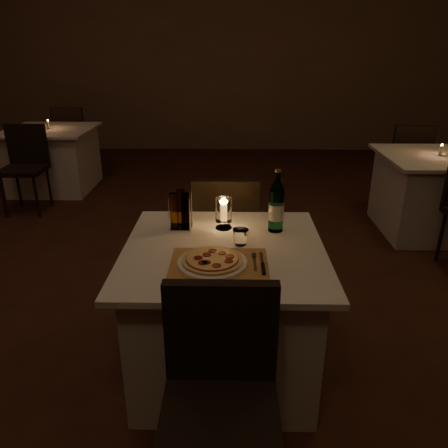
{
  "coord_description": "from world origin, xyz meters",
  "views": [
    {
      "loc": [
        0.17,
        -2.37,
        1.68
      ],
      "look_at": [
        0.13,
        -0.4,
        0.86
      ],
      "focal_mm": 35.0,
      "sensor_mm": 36.0,
      "label": 1
    }
  ],
  "objects_px": {
    "chair_far": "(226,227)",
    "water_bottle": "(276,207)",
    "tumbler": "(241,237)",
    "hurricane_candle": "(224,211)",
    "main_table": "(224,310)",
    "neighbor_table_right": "(433,194)",
    "plate": "(212,263)",
    "neighbor_table_left": "(54,159)",
    "pizza": "(212,260)",
    "chair_near": "(220,381)"
  },
  "relations": [
    {
      "from": "chair_near",
      "to": "plate",
      "type": "xyz_separation_m",
      "value": [
        -0.05,
        0.53,
        0.2
      ]
    },
    {
      "from": "tumbler",
      "to": "hurricane_candle",
      "type": "relative_size",
      "value": 0.47
    },
    {
      "from": "hurricane_candle",
      "to": "neighbor_table_right",
      "type": "xyz_separation_m",
      "value": [
        1.92,
        1.7,
        -0.47
      ]
    },
    {
      "from": "chair_far",
      "to": "plate",
      "type": "distance_m",
      "value": 0.92
    },
    {
      "from": "hurricane_candle",
      "to": "water_bottle",
      "type": "bearing_deg",
      "value": -5.45
    },
    {
      "from": "chair_far",
      "to": "pizza",
      "type": "height_order",
      "value": "chair_far"
    },
    {
      "from": "pizza",
      "to": "tumbler",
      "type": "xyz_separation_m",
      "value": [
        0.13,
        0.22,
        0.01
      ]
    },
    {
      "from": "plate",
      "to": "neighbor_table_left",
      "type": "relative_size",
      "value": 0.32
    },
    {
      "from": "main_table",
      "to": "tumbler",
      "type": "height_order",
      "value": "tumbler"
    },
    {
      "from": "tumbler",
      "to": "hurricane_candle",
      "type": "bearing_deg",
      "value": 113.38
    },
    {
      "from": "neighbor_table_right",
      "to": "neighbor_table_left",
      "type": "bearing_deg",
      "value": 162.79
    },
    {
      "from": "pizza",
      "to": "neighbor_table_left",
      "type": "bearing_deg",
      "value": 121.56
    },
    {
      "from": "chair_near",
      "to": "chair_far",
      "type": "relative_size",
      "value": 1.0
    },
    {
      "from": "main_table",
      "to": "hurricane_candle",
      "type": "relative_size",
      "value": 5.78
    },
    {
      "from": "chair_far",
      "to": "water_bottle",
      "type": "bearing_deg",
      "value": -60.86
    },
    {
      "from": "chair_near",
      "to": "neighbor_table_right",
      "type": "bearing_deg",
      "value": 54.29
    },
    {
      "from": "tumbler",
      "to": "water_bottle",
      "type": "xyz_separation_m",
      "value": [
        0.19,
        0.18,
        0.1
      ]
    },
    {
      "from": "chair_near",
      "to": "neighbor_table_left",
      "type": "bearing_deg",
      "value": 118.52
    },
    {
      "from": "main_table",
      "to": "plate",
      "type": "relative_size",
      "value": 3.12
    },
    {
      "from": "tumbler",
      "to": "hurricane_candle",
      "type": "xyz_separation_m",
      "value": [
        -0.09,
        0.21,
        0.06
      ]
    },
    {
      "from": "chair_near",
      "to": "pizza",
      "type": "relative_size",
      "value": 3.21
    },
    {
      "from": "main_table",
      "to": "neighbor_table_right",
      "type": "height_order",
      "value": "same"
    },
    {
      "from": "water_bottle",
      "to": "hurricane_candle",
      "type": "relative_size",
      "value": 1.97
    },
    {
      "from": "plate",
      "to": "hurricane_candle",
      "type": "xyz_separation_m",
      "value": [
        0.04,
        0.43,
        0.09
      ]
    },
    {
      "from": "chair_far",
      "to": "water_bottle",
      "type": "height_order",
      "value": "water_bottle"
    },
    {
      "from": "chair_near",
      "to": "tumbler",
      "type": "relative_size",
      "value": 11.17
    },
    {
      "from": "plate",
      "to": "hurricane_candle",
      "type": "bearing_deg",
      "value": 84.14
    },
    {
      "from": "pizza",
      "to": "neighbor_table_left",
      "type": "distance_m",
      "value": 4.0
    },
    {
      "from": "main_table",
      "to": "neighbor_table_left",
      "type": "bearing_deg",
      "value": 123.6
    },
    {
      "from": "main_table",
      "to": "water_bottle",
      "type": "relative_size",
      "value": 2.94
    },
    {
      "from": "plate",
      "to": "neighbor_table_right",
      "type": "distance_m",
      "value": 2.93
    },
    {
      "from": "plate",
      "to": "neighbor_table_left",
      "type": "bearing_deg",
      "value": 121.56
    },
    {
      "from": "chair_near",
      "to": "neighbor_table_right",
      "type": "distance_m",
      "value": 3.29
    },
    {
      "from": "tumbler",
      "to": "neighbor_table_left",
      "type": "bearing_deg",
      "value": 124.98
    },
    {
      "from": "water_bottle",
      "to": "neighbor_table_left",
      "type": "bearing_deg",
      "value": 128.86
    },
    {
      "from": "hurricane_candle",
      "to": "neighbor_table_left",
      "type": "relative_size",
      "value": 0.17
    },
    {
      "from": "main_table",
      "to": "chair_near",
      "type": "height_order",
      "value": "chair_near"
    },
    {
      "from": "chair_near",
      "to": "hurricane_candle",
      "type": "distance_m",
      "value": 1.01
    },
    {
      "from": "plate",
      "to": "neighbor_table_left",
      "type": "height_order",
      "value": "plate"
    },
    {
      "from": "pizza",
      "to": "water_bottle",
      "type": "height_order",
      "value": "water_bottle"
    },
    {
      "from": "hurricane_candle",
      "to": "neighbor_table_left",
      "type": "bearing_deg",
      "value": 125.69
    },
    {
      "from": "neighbor_table_left",
      "to": "neighbor_table_right",
      "type": "relative_size",
      "value": 1.0
    },
    {
      "from": "chair_far",
      "to": "pizza",
      "type": "xyz_separation_m",
      "value": [
        -0.05,
        -0.89,
        0.22
      ]
    },
    {
      "from": "plate",
      "to": "neighbor_table_right",
      "type": "xyz_separation_m",
      "value": [
        1.97,
        2.13,
        -0.38
      ]
    },
    {
      "from": "chair_near",
      "to": "chair_far",
      "type": "distance_m",
      "value": 1.43
    },
    {
      "from": "chair_near",
      "to": "plate",
      "type": "bearing_deg",
      "value": 95.35
    },
    {
      "from": "neighbor_table_left",
      "to": "tumbler",
      "type": "bearing_deg",
      "value": -55.02
    },
    {
      "from": "pizza",
      "to": "chair_near",
      "type": "bearing_deg",
      "value": -84.68
    },
    {
      "from": "neighbor_table_right",
      "to": "main_table",
      "type": "bearing_deg",
      "value": -134.47
    },
    {
      "from": "main_table",
      "to": "pizza",
      "type": "relative_size",
      "value": 3.57
    }
  ]
}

